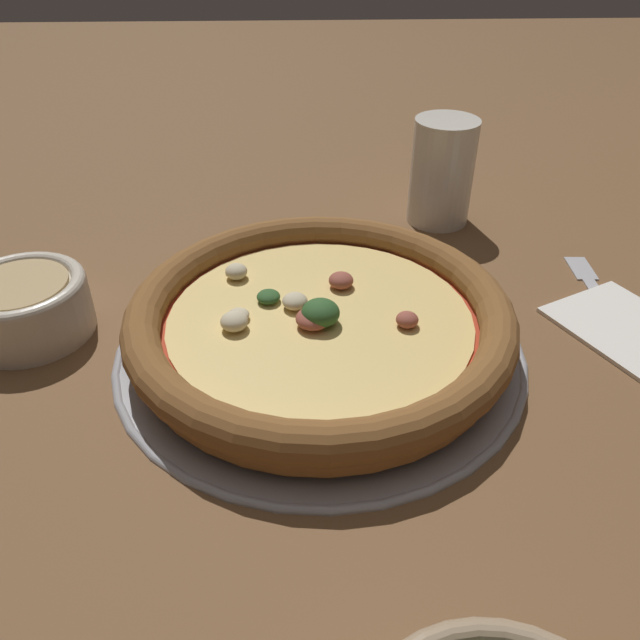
% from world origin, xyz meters
% --- Properties ---
extents(ground_plane, '(3.00, 3.00, 0.00)m').
position_xyz_m(ground_plane, '(0.00, 0.00, 0.00)').
color(ground_plane, brown).
extents(pizza_tray, '(0.35, 0.35, 0.01)m').
position_xyz_m(pizza_tray, '(0.00, 0.00, 0.00)').
color(pizza_tray, '#9E9EA3').
rests_on(pizza_tray, ground_plane).
extents(pizza, '(0.33, 0.33, 0.05)m').
position_xyz_m(pizza, '(0.00, 0.00, 0.03)').
color(pizza, '#A86B33').
rests_on(pizza, pizza_tray).
extents(bowl_near, '(0.11, 0.11, 0.05)m').
position_xyz_m(bowl_near, '(0.03, 0.26, 0.03)').
color(bowl_near, beige).
rests_on(bowl_near, ground_plane).
extents(drinking_cup, '(0.07, 0.07, 0.12)m').
position_xyz_m(drinking_cup, '(0.24, -0.15, 0.06)').
color(drinking_cup, silver).
rests_on(drinking_cup, ground_plane).
extents(fork, '(0.17, 0.03, 0.00)m').
position_xyz_m(fork, '(0.07, -0.28, 0.00)').
color(fork, '#B7B7BC').
rests_on(fork, ground_plane).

